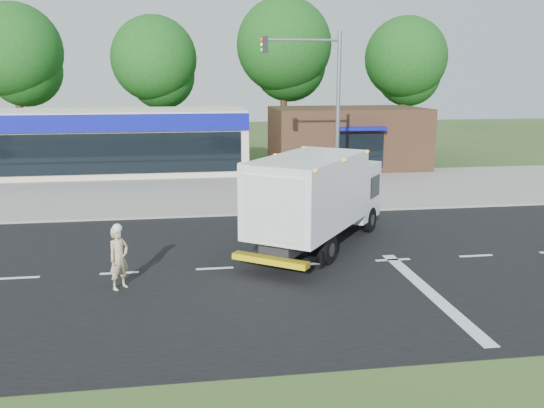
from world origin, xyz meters
name	(u,v)px	position (x,y,z in m)	size (l,w,h in m)	color
ground	(306,264)	(0.00, 0.00, 0.00)	(120.00, 120.00, 0.00)	#385123
road_asphalt	(306,264)	(0.00, 0.00, 0.00)	(60.00, 14.00, 0.02)	black
sidewalk	(270,208)	(0.00, 8.20, 0.06)	(60.00, 2.40, 0.12)	gray
parking_apron	(255,186)	(0.00, 14.00, 0.01)	(60.00, 9.00, 0.02)	gray
lane_markings	(357,276)	(1.35, -1.35, 0.02)	(55.20, 7.00, 0.01)	silver
ems_box_truck	(318,194)	(0.79, 1.85, 1.98)	(6.48, 7.69, 3.44)	black
emergency_worker	(119,257)	(-5.82, -1.36, 0.96)	(0.79, 0.80, 1.97)	tan
retail_strip_mall	(103,141)	(-9.00, 19.93, 2.01)	(18.00, 6.20, 4.00)	beige
brown_storefront	(347,138)	(7.00, 19.98, 2.00)	(10.00, 6.70, 4.00)	#382316
traffic_signal_pole	(324,103)	(2.35, 7.60, 4.92)	(3.51, 0.25, 8.00)	gray
background_trees	(222,59)	(-0.85, 28.16, 7.38)	(36.77, 7.39, 12.10)	#332114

